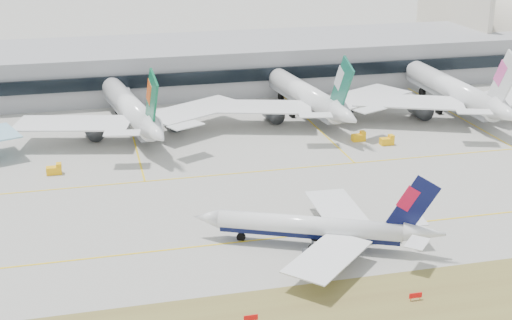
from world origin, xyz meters
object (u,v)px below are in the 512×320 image
object	(u,v)px
widebody_cathay	(306,96)
widebody_eva	(132,111)
taxiing_airliner	(318,228)
widebody_china_air	(455,92)
terminal	(184,65)

from	to	relation	value
widebody_cathay	widebody_eva	bearing A→B (deg)	87.24
taxiing_airliner	widebody_china_air	size ratio (longest dim) A/B	0.63
widebody_eva	taxiing_airliner	bearing A→B (deg)	-169.15
taxiing_airliner	terminal	world-z (taller)	taxiing_airliner
widebody_eva	terminal	distance (m)	51.91
taxiing_airliner	terminal	xyz separation A→B (m)	(-6.39, 125.12, 3.71)
taxiing_airliner	widebody_cathay	distance (m)	84.14
widebody_china_air	widebody_eva	bearing A→B (deg)	87.63
widebody_eva	widebody_china_air	size ratio (longest dim) A/B	0.93
taxiing_airliner	terminal	size ratio (longest dim) A/B	0.16
taxiing_airliner	widebody_eva	distance (m)	82.74
widebody_eva	widebody_cathay	world-z (taller)	widebody_eva
widebody_china_air	terminal	bearing A→B (deg)	55.24
widebody_china_air	terminal	xyz separation A→B (m)	(-73.59, 51.94, 0.92)
widebody_eva	terminal	world-z (taller)	widebody_eva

